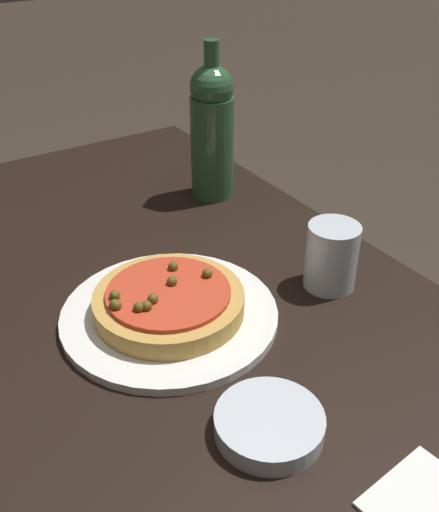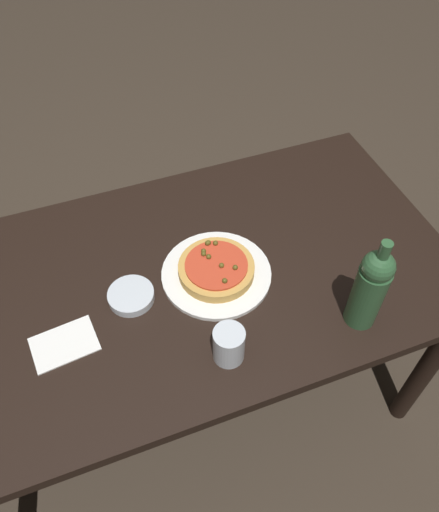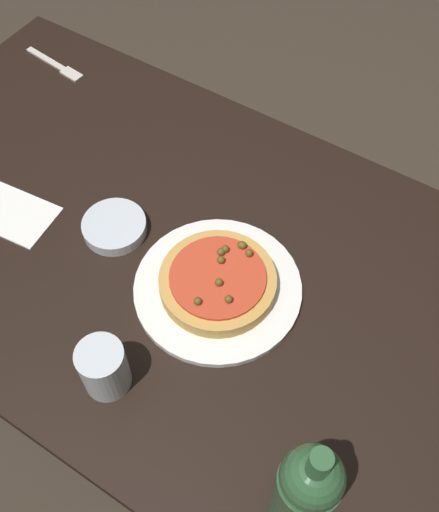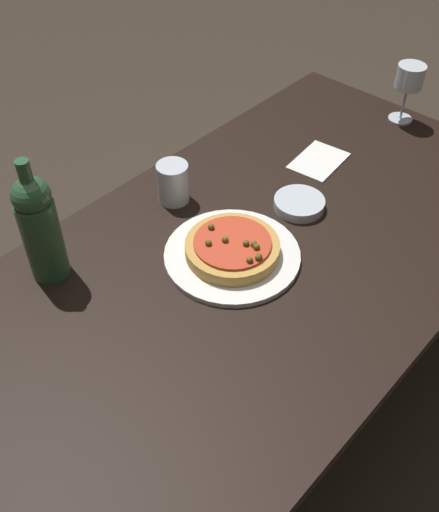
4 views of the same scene
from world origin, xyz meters
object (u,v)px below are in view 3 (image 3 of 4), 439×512
(wine_bottle, at_px, (304,493))
(dining_table, at_px, (192,284))
(side_bowl, at_px, (114,227))
(dinner_plate, at_px, (218,288))
(pizza, at_px, (218,281))
(water_cup, at_px, (104,368))
(fork, at_px, (57,66))

(wine_bottle, bearing_deg, dining_table, -37.29)
(side_bowl, bearing_deg, wine_bottle, 153.81)
(dinner_plate, xyz_separation_m, wine_bottle, (-0.29, 0.25, 0.12))
(wine_bottle, bearing_deg, pizza, -41.03)
(water_cup, relative_size, fork, 0.57)
(dining_table, distance_m, pizza, 0.14)
(pizza, distance_m, fork, 0.70)
(fork, bearing_deg, side_bowl, -30.41)
(dining_table, bearing_deg, fork, -26.34)
(side_bowl, bearing_deg, pizza, 178.81)
(wine_bottle, height_order, side_bowl, wine_bottle)
(water_cup, distance_m, side_bowl, 0.30)
(water_cup, xyz_separation_m, side_bowl, (0.17, -0.24, -0.04))
(dining_table, xyz_separation_m, water_cup, (-0.02, 0.26, 0.13))
(fork, bearing_deg, wine_bottle, -24.90)
(dining_table, height_order, dinner_plate, dinner_plate)
(wine_bottle, distance_m, fork, 1.08)
(dining_table, relative_size, wine_bottle, 5.17)
(dining_table, distance_m, water_cup, 0.29)
(side_bowl, distance_m, fork, 0.50)
(dinner_plate, distance_m, wine_bottle, 0.40)
(dinner_plate, bearing_deg, pizza, -97.90)
(dining_table, height_order, water_cup, water_cup)
(pizza, xyz_separation_m, side_bowl, (0.23, -0.00, -0.02))
(dining_table, xyz_separation_m, dinner_plate, (-0.08, 0.03, 0.09))
(pizza, distance_m, water_cup, 0.24)
(dining_table, bearing_deg, pizza, 160.37)
(dinner_plate, distance_m, side_bowl, 0.23)
(dinner_plate, xyz_separation_m, pizza, (-0.00, -0.00, 0.02))
(fork, bearing_deg, pizza, -19.48)
(wine_bottle, bearing_deg, side_bowl, -26.19)
(dinner_plate, xyz_separation_m, water_cup, (0.06, 0.23, 0.04))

